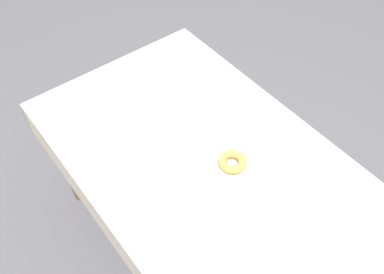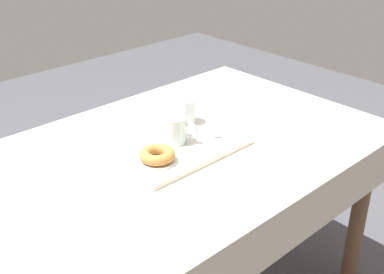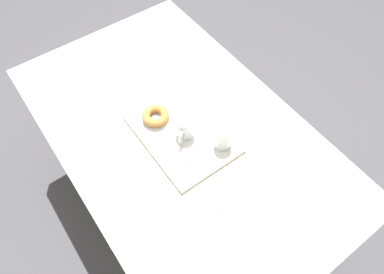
{
  "view_description": "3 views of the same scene",
  "coord_description": "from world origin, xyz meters",
  "px_view_note": "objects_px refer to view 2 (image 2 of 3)",
  "views": [
    {
      "loc": [
        -0.78,
        0.68,
        2.1
      ],
      "look_at": [
        0.1,
        -0.0,
        0.79
      ],
      "focal_mm": 39.57,
      "sensor_mm": 36.0,
      "label": 1
    },
    {
      "loc": [
        -0.94,
        -1.12,
        1.54
      ],
      "look_at": [
        0.1,
        -0.01,
        0.77
      ],
      "focal_mm": 46.62,
      "sensor_mm": 36.0,
      "label": 2
    },
    {
      "loc": [
        0.7,
        -0.44,
        1.94
      ],
      "look_at": [
        0.08,
        0.02,
        0.77
      ],
      "focal_mm": 32.31,
      "sensor_mm": 36.0,
      "label": 3
    }
  ],
  "objects_px": {
    "serving_tray": "(174,146)",
    "donut_plate_left": "(157,161)",
    "dining_table": "(169,174)",
    "paper_napkin": "(251,127)",
    "water_glass_near": "(187,112)",
    "tea_mug_left": "(176,131)",
    "teaspoon_near": "(213,136)",
    "sugar_donut_left": "(157,155)"
  },
  "relations": [
    {
      "from": "water_glass_near",
      "to": "paper_napkin",
      "type": "distance_m",
      "value": 0.24
    },
    {
      "from": "tea_mug_left",
      "to": "paper_napkin",
      "type": "height_order",
      "value": "tea_mug_left"
    },
    {
      "from": "dining_table",
      "to": "serving_tray",
      "type": "distance_m",
      "value": 0.1
    },
    {
      "from": "teaspoon_near",
      "to": "paper_napkin",
      "type": "height_order",
      "value": "teaspoon_near"
    },
    {
      "from": "dining_table",
      "to": "paper_napkin",
      "type": "relative_size",
      "value": 11.56
    },
    {
      "from": "paper_napkin",
      "to": "serving_tray",
      "type": "bearing_deg",
      "value": 166.9
    },
    {
      "from": "sugar_donut_left",
      "to": "dining_table",
      "type": "bearing_deg",
      "value": 29.52
    },
    {
      "from": "paper_napkin",
      "to": "water_glass_near",
      "type": "bearing_deg",
      "value": 135.11
    },
    {
      "from": "water_glass_near",
      "to": "tea_mug_left",
      "type": "bearing_deg",
      "value": -145.46
    },
    {
      "from": "teaspoon_near",
      "to": "water_glass_near",
      "type": "bearing_deg",
      "value": 135.49
    },
    {
      "from": "water_glass_near",
      "to": "teaspoon_near",
      "type": "xyz_separation_m",
      "value": [
        -0.01,
        -0.15,
        -0.04
      ]
    },
    {
      "from": "serving_tray",
      "to": "teaspoon_near",
      "type": "height_order",
      "value": "teaspoon_near"
    },
    {
      "from": "tea_mug_left",
      "to": "donut_plate_left",
      "type": "xyz_separation_m",
      "value": [
        -0.13,
        -0.06,
        -0.04
      ]
    },
    {
      "from": "water_glass_near",
      "to": "teaspoon_near",
      "type": "height_order",
      "value": "water_glass_near"
    },
    {
      "from": "dining_table",
      "to": "sugar_donut_left",
      "type": "distance_m",
      "value": 0.17
    },
    {
      "from": "donut_plate_left",
      "to": "paper_napkin",
      "type": "height_order",
      "value": "donut_plate_left"
    },
    {
      "from": "dining_table",
      "to": "donut_plate_left",
      "type": "bearing_deg",
      "value": -150.48
    },
    {
      "from": "tea_mug_left",
      "to": "sugar_donut_left",
      "type": "height_order",
      "value": "tea_mug_left"
    },
    {
      "from": "water_glass_near",
      "to": "paper_napkin",
      "type": "bearing_deg",
      "value": -44.89
    },
    {
      "from": "serving_tray",
      "to": "tea_mug_left",
      "type": "height_order",
      "value": "tea_mug_left"
    },
    {
      "from": "tea_mug_left",
      "to": "serving_tray",
      "type": "bearing_deg",
      "value": -162.05
    },
    {
      "from": "dining_table",
      "to": "water_glass_near",
      "type": "xyz_separation_m",
      "value": [
        0.17,
        0.1,
        0.15
      ]
    },
    {
      "from": "donut_plate_left",
      "to": "paper_napkin",
      "type": "xyz_separation_m",
      "value": [
        0.43,
        -0.02,
        -0.02
      ]
    },
    {
      "from": "donut_plate_left",
      "to": "paper_napkin",
      "type": "relative_size",
      "value": 0.92
    },
    {
      "from": "serving_tray",
      "to": "dining_table",
      "type": "bearing_deg",
      "value": -173.17
    },
    {
      "from": "serving_tray",
      "to": "sugar_donut_left",
      "type": "xyz_separation_m",
      "value": [
        -0.12,
        -0.06,
        0.03
      ]
    },
    {
      "from": "dining_table",
      "to": "tea_mug_left",
      "type": "relative_size",
      "value": 14.77
    },
    {
      "from": "teaspoon_near",
      "to": "dining_table",
      "type": "bearing_deg",
      "value": -147.14
    },
    {
      "from": "serving_tray",
      "to": "paper_napkin",
      "type": "xyz_separation_m",
      "value": [
        0.31,
        -0.07,
        -0.01
      ]
    },
    {
      "from": "water_glass_near",
      "to": "teaspoon_near",
      "type": "distance_m",
      "value": 0.15
    },
    {
      "from": "serving_tray",
      "to": "water_glass_near",
      "type": "relative_size",
      "value": 4.87
    },
    {
      "from": "donut_plate_left",
      "to": "tea_mug_left",
      "type": "bearing_deg",
      "value": 24.27
    },
    {
      "from": "tea_mug_left",
      "to": "water_glass_near",
      "type": "height_order",
      "value": "tea_mug_left"
    },
    {
      "from": "dining_table",
      "to": "tea_mug_left",
      "type": "bearing_deg",
      "value": 10.09
    },
    {
      "from": "tea_mug_left",
      "to": "donut_plate_left",
      "type": "distance_m",
      "value": 0.15
    },
    {
      "from": "donut_plate_left",
      "to": "paper_napkin",
      "type": "distance_m",
      "value": 0.43
    },
    {
      "from": "dining_table",
      "to": "sugar_donut_left",
      "type": "relative_size",
      "value": 13.49
    },
    {
      "from": "water_glass_near",
      "to": "donut_plate_left",
      "type": "xyz_separation_m",
      "value": [
        -0.26,
        -0.15,
        -0.04
      ]
    },
    {
      "from": "sugar_donut_left",
      "to": "paper_napkin",
      "type": "relative_size",
      "value": 0.86
    },
    {
      "from": "dining_table",
      "to": "serving_tray",
      "type": "bearing_deg",
      "value": 6.83
    },
    {
      "from": "serving_tray",
      "to": "teaspoon_near",
      "type": "xyz_separation_m",
      "value": [
        0.13,
        -0.05,
        0.01
      ]
    },
    {
      "from": "serving_tray",
      "to": "donut_plate_left",
      "type": "bearing_deg",
      "value": -155.17
    }
  ]
}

